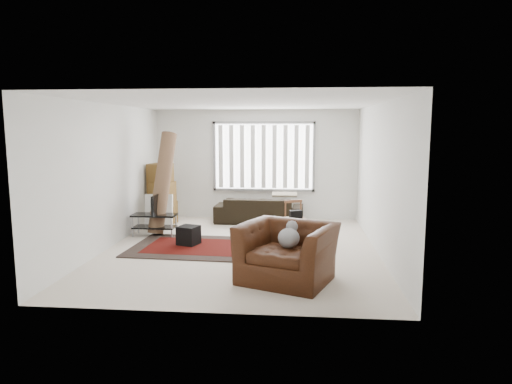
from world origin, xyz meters
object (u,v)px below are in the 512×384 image
tv_stand (154,220)px  armchair (287,248)px  moving_boxes (161,196)px  side_chair (295,217)px  sofa (259,206)px

tv_stand → armchair: bearing=-42.5°
moving_boxes → side_chair: size_ratio=1.89×
sofa → armchair: size_ratio=1.27×
moving_boxes → sofa: moving_boxes is taller
tv_stand → armchair: size_ratio=0.56×
armchair → moving_boxes: bearing=150.0°
moving_boxes → armchair: moving_boxes is taller
sofa → tv_stand: bearing=38.7°
side_chair → sofa: bearing=103.6°
armchair → tv_stand: bearing=158.8°
moving_boxes → armchair: 4.86m
side_chair → armchair: 2.78m
sofa → armchair: armchair is taller
tv_stand → moving_boxes: (-0.20, 1.19, 0.33)m
sofa → side_chair: sofa is taller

